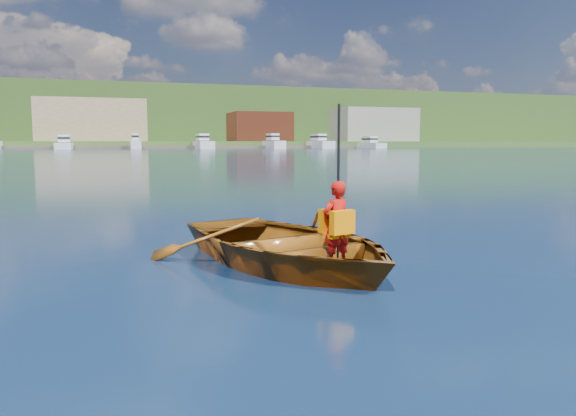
{
  "coord_description": "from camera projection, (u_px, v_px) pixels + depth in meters",
  "views": [
    {
      "loc": [
        -1.29,
        -8.32,
        1.69
      ],
      "look_at": [
        1.06,
        -1.0,
        0.79
      ],
      "focal_mm": 35.0,
      "sensor_mm": 36.0,
      "label": 1
    }
  ],
  "objects": [
    {
      "name": "waterfront_buildings",
      "position": [
        82.0,
        121.0,
        161.17
      ],
      "size": [
        202.0,
        16.0,
        14.0
      ],
      "color": "brown",
      "rests_on": "ground"
    },
    {
      "name": "rowboat",
      "position": [
        286.0,
        245.0,
        7.79
      ],
      "size": [
        4.03,
        4.82,
        0.86
      ],
      "color": "#70340A",
      "rests_on": "ground"
    },
    {
      "name": "shoreline",
      "position": [
        109.0,
        121.0,
        230.93
      ],
      "size": [
        400.0,
        140.0,
        22.0
      ],
      "color": "#355C22",
      "rests_on": "ground"
    },
    {
      "name": "hillside_trees",
      "position": [
        104.0,
        103.0,
        229.99
      ],
      "size": [
        298.52,
        88.52,
        26.02
      ],
      "color": "#382314",
      "rests_on": "ground"
    },
    {
      "name": "ground",
      "position": [
        201.0,
        255.0,
        8.45
      ],
      "size": [
        600.0,
        600.0,
        0.0
      ],
      "color": "#0D2841",
      "rests_on": "ground"
    },
    {
      "name": "dock",
      "position": [
        66.0,
        147.0,
        144.89
      ],
      "size": [
        160.04,
        6.25,
        0.8
      ],
      "color": "brown",
      "rests_on": "ground"
    },
    {
      "name": "marina_yachts",
      "position": [
        168.0,
        143.0,
        148.12
      ],
      "size": [
        137.61,
        13.77,
        4.41
      ],
      "color": "silver",
      "rests_on": "ground"
    },
    {
      "name": "child_paddler",
      "position": [
        336.0,
        224.0,
        7.1
      ],
      "size": [
        0.46,
        0.42,
        2.08
      ],
      "color": "#AC0E0A",
      "rests_on": "ground"
    }
  ]
}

